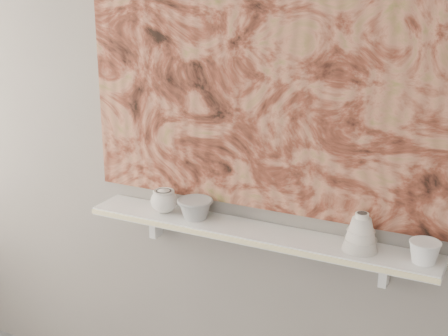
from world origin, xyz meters
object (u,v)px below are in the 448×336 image
Objects in this scene: cup_cream at (164,201)px; bell_vessel at (361,232)px; bowl_grey at (195,208)px; bowl_white at (424,252)px; painting at (266,67)px; shelf at (254,233)px.

bell_vessel reaches higher than cup_cream.
bowl_white is at bearing 0.00° from bowl_grey.
painting is 0.68m from bell_vessel.
bowl_grey is 0.15m from cup_cream.
bowl_grey is at bearing 0.00° from cup_cream.
bell_vessel is (0.41, 0.00, 0.09)m from shelf.
painting is 13.87× the size of bowl_white.
shelf is 12.95× the size of bowl_white.
cup_cream reaches higher than shelf.
bell_vessel is at bearing 180.00° from bowl_white.
bell_vessel is at bearing 0.00° from bowl_grey.
bowl_white is (0.63, 0.00, 0.05)m from shelf.
cup_cream is (-0.15, 0.00, 0.01)m from bowl_grey.
bowl_grey is 0.67m from bell_vessel.
cup_cream is at bearing 180.00° from shelf.
bowl_grey is 1.33× the size of bowl_white.
shelf is 0.42m from bell_vessel.
shelf is 12.85× the size of cup_cream.
shelf is at bearing 0.00° from cup_cream.
painting is 10.65× the size of bell_vessel.
bell_vessel reaches higher than bowl_grey.
bowl_white reaches higher than shelf.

